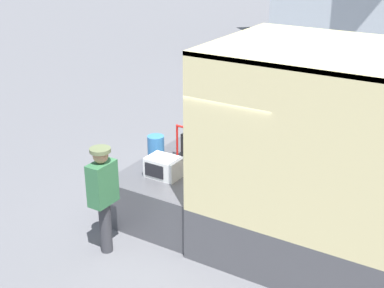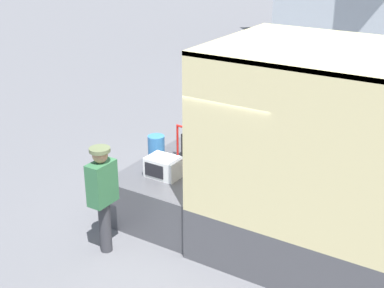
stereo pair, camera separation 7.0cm
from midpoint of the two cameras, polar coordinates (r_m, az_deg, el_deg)
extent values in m
plane|color=slate|center=(8.96, 3.58, -8.29)|extent=(160.00, 160.00, 0.00)
cube|color=#4C4C51|center=(8.10, 17.53, -9.70)|extent=(4.38, 2.42, 0.81)
cube|color=beige|center=(6.36, 16.22, -2.83)|extent=(4.38, 0.06, 2.28)
cube|color=beige|center=(7.11, 20.02, 8.84)|extent=(4.38, 2.42, 0.06)
cylinder|color=yellow|center=(8.16, 13.02, -4.37)|extent=(0.26, 0.26, 0.33)
cube|color=#4C4C51|center=(9.11, -0.70, -4.77)|extent=(1.57, 2.30, 0.81)
cube|color=white|center=(8.56, -2.76, -2.46)|extent=(0.55, 0.39, 0.32)
cube|color=black|center=(8.44, -3.84, -2.86)|extent=(0.35, 0.01, 0.22)
cube|color=black|center=(9.21, 1.16, -0.17)|extent=(0.55, 0.41, 0.44)
cylinder|color=slate|center=(9.10, 2.35, -0.33)|extent=(0.21, 0.22, 0.22)
cylinder|color=red|center=(9.15, -1.34, 0.26)|extent=(0.04, 0.04, 0.62)
cylinder|color=red|center=(8.83, 2.17, -0.58)|extent=(0.04, 0.04, 0.62)
cylinder|color=red|center=(9.52, 0.24, 1.17)|extent=(0.04, 0.04, 0.62)
cylinder|color=red|center=(9.22, 3.66, 0.39)|extent=(0.04, 0.04, 0.62)
cylinder|color=red|center=(8.88, 0.39, 1.58)|extent=(0.65, 0.04, 0.04)
cylinder|color=red|center=(9.26, 1.94, 2.46)|extent=(0.65, 0.04, 0.04)
cylinder|color=#3370B2|center=(9.22, -3.61, -0.31)|extent=(0.29, 0.29, 0.41)
cylinder|color=#38383D|center=(8.12, -9.00, -8.72)|extent=(0.18, 0.18, 0.81)
cube|color=#336B42|center=(7.77, -9.32, -4.12)|extent=(0.24, 0.44, 0.64)
sphere|color=tan|center=(7.59, -9.53, -1.19)|extent=(0.22, 0.22, 0.22)
cylinder|color=#606B47|center=(7.56, -9.57, -0.61)|extent=(0.30, 0.30, 0.06)
camera|label=1|loc=(0.04, -89.76, 0.10)|focal=50.00mm
camera|label=2|loc=(0.04, 90.24, -0.10)|focal=50.00mm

